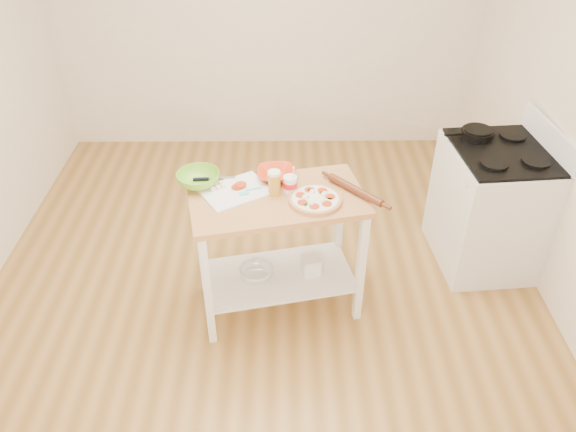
% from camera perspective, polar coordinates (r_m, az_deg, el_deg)
% --- Properties ---
extents(room_shell, '(4.04, 4.54, 2.74)m').
position_cam_1_polar(room_shell, '(3.35, -3.13, 9.68)').
color(room_shell, '#A87A3E').
rests_on(room_shell, ground).
extents(prep_island, '(1.17, 0.79, 0.90)m').
position_cam_1_polar(prep_island, '(3.60, -1.05, -1.43)').
color(prep_island, tan).
rests_on(prep_island, ground).
extents(gas_stove, '(0.72, 0.82, 1.11)m').
position_cam_1_polar(gas_stove, '(4.37, 19.80, 0.94)').
color(gas_stove, white).
rests_on(gas_stove, ground).
extents(skillet, '(0.36, 0.23, 0.03)m').
position_cam_1_polar(skillet, '(4.24, 18.63, 8.07)').
color(skillet, black).
rests_on(skillet, gas_stove).
extents(pizza, '(0.32, 0.32, 0.05)m').
position_cam_1_polar(pizza, '(3.40, 2.78, 1.71)').
color(pizza, tan).
rests_on(pizza, prep_island).
extents(cutting_board, '(0.50, 0.46, 0.04)m').
position_cam_1_polar(cutting_board, '(3.51, -5.44, 2.60)').
color(cutting_board, white).
rests_on(cutting_board, prep_island).
extents(spatula, '(0.14, 0.10, 0.01)m').
position_cam_1_polar(spatula, '(3.48, -3.95, 2.56)').
color(spatula, '#58D8D7').
rests_on(spatula, cutting_board).
extents(knife, '(0.27, 0.05, 0.01)m').
position_cam_1_polar(knife, '(3.63, -8.09, 3.78)').
color(knife, silver).
rests_on(knife, cutting_board).
extents(orange_bowl, '(0.27, 0.27, 0.06)m').
position_cam_1_polar(orange_bowl, '(3.62, -1.22, 4.28)').
color(orange_bowl, red).
rests_on(orange_bowl, prep_island).
extents(green_bowl, '(0.35, 0.35, 0.09)m').
position_cam_1_polar(green_bowl, '(3.59, -9.10, 3.74)').
color(green_bowl, '#76BE2F').
rests_on(green_bowl, prep_island).
extents(beer_pint, '(0.08, 0.08, 0.16)m').
position_cam_1_polar(beer_pint, '(3.44, -1.40, 3.41)').
color(beer_pint, gold).
rests_on(beer_pint, prep_island).
extents(yogurt_tub, '(0.09, 0.09, 0.19)m').
position_cam_1_polar(yogurt_tub, '(3.47, 0.22, 3.26)').
color(yogurt_tub, white).
rests_on(yogurt_tub, prep_island).
extents(rolling_pin, '(0.32, 0.34, 0.05)m').
position_cam_1_polar(rolling_pin, '(3.49, 6.85, 2.63)').
color(rolling_pin, '#5F2E15').
rests_on(rolling_pin, prep_island).
extents(shelf_glass_bowl, '(0.29, 0.29, 0.07)m').
position_cam_1_polar(shelf_glass_bowl, '(3.81, -3.27, -5.74)').
color(shelf_glass_bowl, silver).
rests_on(shelf_glass_bowl, prep_island).
extents(shelf_bin, '(0.14, 0.14, 0.12)m').
position_cam_1_polar(shelf_bin, '(3.83, 2.36, -4.97)').
color(shelf_bin, white).
rests_on(shelf_bin, prep_island).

